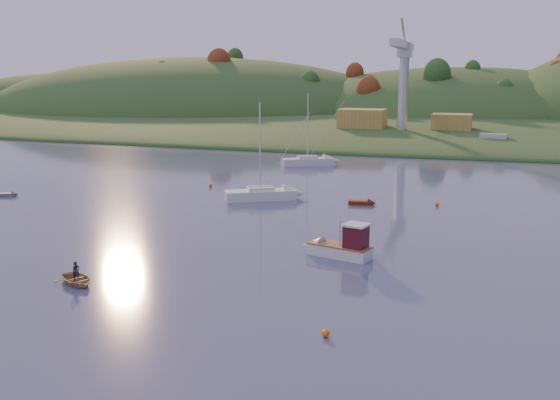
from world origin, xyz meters
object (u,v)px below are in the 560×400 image
(sailboat_near, at_px, (260,194))
(canoe, at_px, (77,280))
(red_tender, at_px, (366,203))
(fishing_boat, at_px, (335,246))
(sailboat_far, at_px, (307,161))
(grey_dinghy, at_px, (10,194))

(sailboat_near, distance_m, canoe, 34.77)
(canoe, distance_m, red_tender, 39.00)
(fishing_boat, height_order, canoe, fishing_boat)
(sailboat_far, bearing_deg, red_tender, -91.53)
(red_tender, height_order, grey_dinghy, red_tender)
(grey_dinghy, bearing_deg, canoe, -68.61)
(red_tender, relative_size, grey_dinghy, 1.25)
(canoe, xyz_separation_m, red_tender, (15.28, 35.88, -0.14))
(sailboat_near, bearing_deg, canoe, -123.47)
(sailboat_near, height_order, red_tender, sailboat_near)
(fishing_boat, bearing_deg, sailboat_far, -56.68)
(grey_dinghy, bearing_deg, red_tender, -15.15)
(fishing_boat, bearing_deg, sailboat_near, -40.25)
(sailboat_far, bearing_deg, grey_dinghy, -156.44)
(fishing_boat, distance_m, sailboat_far, 54.87)
(red_tender, distance_m, grey_dinghy, 45.93)
(fishing_boat, relative_size, canoe, 1.89)
(fishing_boat, xyz_separation_m, sailboat_near, (-14.75, 21.14, -0.13))
(sailboat_far, xyz_separation_m, red_tender, (15.85, -29.73, -0.55))
(sailboat_far, xyz_separation_m, canoe, (0.57, -65.61, -0.41))
(fishing_boat, height_order, red_tender, fishing_boat)
(sailboat_far, height_order, red_tender, sailboat_far)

